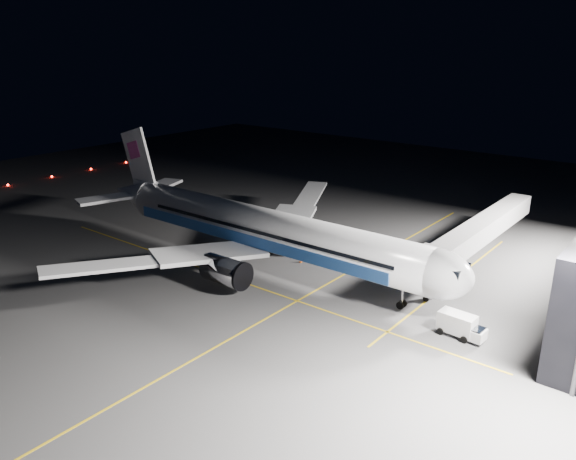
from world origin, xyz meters
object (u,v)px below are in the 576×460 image
(service_truck, at_px, (461,325))
(baggage_tug, at_px, (285,230))
(safety_cone_c, at_px, (301,260))
(jet_bridge, at_px, (476,233))
(safety_cone_a, at_px, (290,236))
(safety_cone_b, at_px, (270,250))
(airliner, at_px, (259,229))

(service_truck, height_order, baggage_tug, service_truck)
(baggage_tug, distance_m, safety_cone_c, 11.79)
(jet_bridge, bearing_deg, safety_cone_a, -165.37)
(safety_cone_b, bearing_deg, safety_cone_c, -4.23)
(safety_cone_b, relative_size, safety_cone_c, 0.93)
(service_truck, bearing_deg, airliner, 179.10)
(safety_cone_a, bearing_deg, baggage_tug, 157.41)
(baggage_tug, relative_size, safety_cone_c, 4.28)
(baggage_tug, xyz_separation_m, safety_cone_b, (2.95, -7.23, -0.53))
(baggage_tug, xyz_separation_m, safety_cone_c, (8.93, -7.67, -0.51))
(service_truck, relative_size, baggage_tug, 1.77)
(safety_cone_b, distance_m, safety_cone_c, 6.00)
(safety_cone_b, bearing_deg, airliner, -65.93)
(airliner, xyz_separation_m, safety_cone_c, (3.99, 4.00, -4.84))
(jet_bridge, height_order, safety_cone_b, jet_bridge)
(airliner, relative_size, jet_bridge, 1.79)
(baggage_tug, distance_m, safety_cone_a, 1.58)
(jet_bridge, relative_size, baggage_tug, 12.27)
(safety_cone_b, height_order, safety_cone_c, safety_cone_c)
(airliner, relative_size, service_truck, 12.39)
(safety_cone_a, distance_m, safety_cone_b, 6.84)
(service_truck, bearing_deg, baggage_tug, 161.41)
(baggage_tug, bearing_deg, safety_cone_c, -29.92)
(baggage_tug, bearing_deg, safety_cone_a, -11.85)
(jet_bridge, xyz_separation_m, baggage_tug, (-28.02, -6.38, -3.75))
(safety_cone_b, bearing_deg, jet_bridge, 28.51)
(airliner, height_order, safety_cone_a, airliner)
(safety_cone_b, bearing_deg, service_truck, -11.94)
(service_truck, bearing_deg, safety_cone_c, 169.69)
(jet_bridge, xyz_separation_m, safety_cone_b, (-25.06, -13.61, -4.28))
(safety_cone_a, height_order, safety_cone_b, safety_cone_b)
(baggage_tug, height_order, safety_cone_b, baggage_tug)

